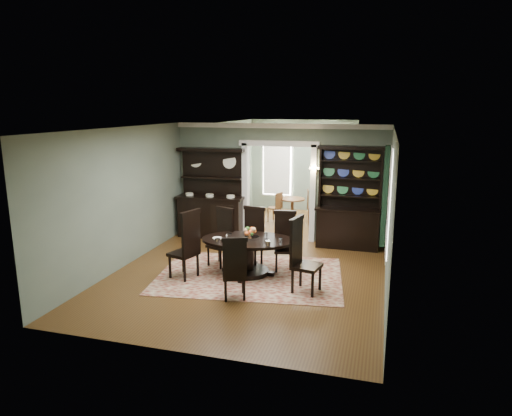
{
  "coord_description": "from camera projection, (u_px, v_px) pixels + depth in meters",
  "views": [
    {
      "loc": [
        2.6,
        -8.37,
        3.42
      ],
      "look_at": [
        0.06,
        0.6,
        1.34
      ],
      "focal_mm": 32.0,
      "sensor_mm": 36.0,
      "label": 1
    }
  ],
  "objects": [
    {
      "name": "room",
      "position": [
        245.0,
        202.0,
        8.99
      ],
      "size": [
        5.51,
        6.01,
        3.01
      ],
      "color": "brown",
      "rests_on": "ground"
    },
    {
      "name": "parlor",
      "position": [
        297.0,
        169.0,
        14.16
      ],
      "size": [
        3.51,
        3.5,
        3.01
      ],
      "color": "brown",
      "rests_on": "ground"
    },
    {
      "name": "doorway_trim",
      "position": [
        279.0,
        178.0,
        11.76
      ],
      "size": [
        2.08,
        0.25,
        2.57
      ],
      "color": "white",
      "rests_on": "floor"
    },
    {
      "name": "right_window",
      "position": [
        387.0,
        200.0,
        9.1
      ],
      "size": [
        0.15,
        1.47,
        2.12
      ],
      "color": "white",
      "rests_on": "wall_right"
    },
    {
      "name": "wall_sconce",
      "position": [
        315.0,
        169.0,
        11.31
      ],
      "size": [
        0.27,
        0.21,
        0.21
      ],
      "color": "#B0732F",
      "rests_on": "back_wall_right"
    },
    {
      "name": "rug",
      "position": [
        250.0,
        275.0,
        9.42
      ],
      "size": [
        4.05,
        3.1,
        0.01
      ],
      "primitive_type": "cube",
      "rotation": [
        0.0,
        0.0,
        0.14
      ],
      "color": "maroon",
      "rests_on": "floor"
    },
    {
      "name": "dining_table",
      "position": [
        248.0,
        250.0,
        9.41
      ],
      "size": [
        2.07,
        2.01,
        0.76
      ],
      "rotation": [
        0.0,
        0.0,
        0.13
      ],
      "color": "black",
      "rests_on": "rug"
    },
    {
      "name": "centerpiece",
      "position": [
        252.0,
        236.0,
        9.32
      ],
      "size": [
        1.5,
        0.96,
        0.25
      ],
      "color": "silver",
      "rests_on": "dining_table"
    },
    {
      "name": "chair_far_left",
      "position": [
        223.0,
        235.0,
        9.96
      ],
      "size": [
        0.6,
        0.59,
        1.28
      ],
      "rotation": [
        0.0,
        0.0,
        2.77
      ],
      "color": "black",
      "rests_on": "rug"
    },
    {
      "name": "chair_far_mid",
      "position": [
        253.0,
        235.0,
        9.95
      ],
      "size": [
        0.53,
        0.51,
        1.3
      ],
      "rotation": [
        0.0,
        0.0,
        3.02
      ],
      "color": "black",
      "rests_on": "rug"
    },
    {
      "name": "chair_far_right",
      "position": [
        285.0,
        239.0,
        9.71
      ],
      "size": [
        0.55,
        0.54,
        1.26
      ],
      "rotation": [
        0.0,
        0.0,
        3.37
      ],
      "color": "black",
      "rests_on": "rug"
    },
    {
      "name": "chair_end_left",
      "position": [
        188.0,
        243.0,
        9.11
      ],
      "size": [
        0.64,
        0.65,
        1.43
      ],
      "rotation": [
        0.0,
        0.0,
        1.26
      ],
      "color": "black",
      "rests_on": "rug"
    },
    {
      "name": "chair_end_right",
      "position": [
        301.0,
        253.0,
        8.49
      ],
      "size": [
        0.6,
        0.62,
        1.43
      ],
      "rotation": [
        0.0,
        0.0,
        -1.78
      ],
      "color": "black",
      "rests_on": "rug"
    },
    {
      "name": "chair_near",
      "position": [
        235.0,
        267.0,
        8.1
      ],
      "size": [
        0.56,
        0.55,
        1.2
      ],
      "rotation": [
        0.0,
        0.0,
        0.37
      ],
      "color": "black",
      "rests_on": "rug"
    },
    {
      "name": "sideboard",
      "position": [
        211.0,
        206.0,
        12.15
      ],
      "size": [
        1.82,
        0.72,
        2.36
      ],
      "rotation": [
        0.0,
        0.0,
        0.05
      ],
      "color": "black",
      "rests_on": "floor"
    },
    {
      "name": "welsh_dresser",
      "position": [
        349.0,
        211.0,
        11.18
      ],
      "size": [
        1.61,
        0.6,
        2.5
      ],
      "rotation": [
        0.0,
        0.0,
        -0.01
      ],
      "color": "black",
      "rests_on": "floor"
    },
    {
      "name": "parlor_table",
      "position": [
        292.0,
        206.0,
        13.82
      ],
      "size": [
        0.76,
        0.76,
        0.7
      ],
      "color": "brown",
      "rests_on": "parlor_floor"
    },
    {
      "name": "parlor_chair_left",
      "position": [
        276.0,
        206.0,
        13.66
      ],
      "size": [
        0.43,
        0.43,
        0.91
      ],
      "rotation": [
        0.0,
        0.0,
        1.17
      ],
      "color": "brown",
      "rests_on": "parlor_floor"
    },
    {
      "name": "parlor_chair_right",
      "position": [
        312.0,
        206.0,
        13.4
      ],
      "size": [
        0.46,
        0.45,
        1.03
      ],
      "rotation": [
        0.0,
        0.0,
        -1.37
      ],
      "color": "brown",
      "rests_on": "parlor_floor"
    }
  ]
}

